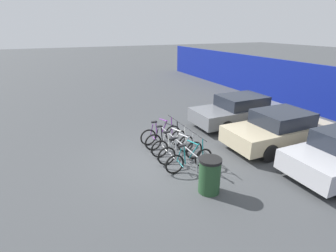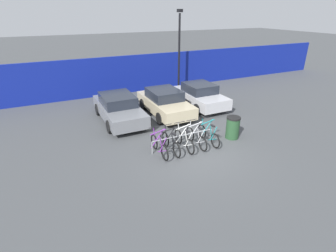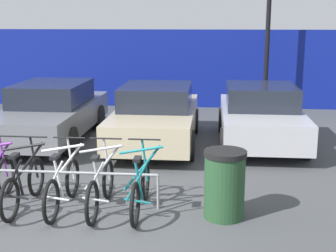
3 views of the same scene
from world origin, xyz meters
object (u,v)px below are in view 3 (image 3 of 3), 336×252
Objects in this scene: bicycle_silver at (101,187)px; car_beige at (156,115)px; bike_rack at (67,177)px; bicycle_black at (24,185)px; car_grey at (52,112)px; lamp_post at (269,13)px; car_silver at (260,115)px; bicycle_teal at (141,189)px; trash_bin at (224,184)px; bicycle_white at (63,186)px.

car_beige is at bearing 87.27° from bicycle_silver.
bicycle_black reaches higher than bike_rack.
bike_rack is 4.40m from car_grey.
lamp_post is at bearing 53.18° from car_beige.
car_grey and car_silver have the same top height.
bicycle_black is 1.22m from bicycle_silver.
trash_bin is at bearing -1.65° from bicycle_teal.
bicycle_black is 9.57m from lamp_post.
lamp_post is (3.32, 7.97, 2.70)m from bicycle_silver.
bicycle_teal is at bearing 3.40° from bicycle_black.
bicycle_silver is at bearing -112.63° from lamp_post.
lamp_post is at bearing 63.58° from bike_rack.
bicycle_black is 0.62m from bicycle_white.
bicycle_silver and bicycle_teal have the same top height.
car_silver is (3.43, 4.28, 0.31)m from bicycle_white.
bike_rack is 1.70× the size of bicycle_teal.
lamp_post is at bearing 63.72° from bicycle_black.
lamp_post is (3.92, 7.97, 2.70)m from bicycle_white.
bicycle_black is 3.11m from trash_bin.
bicycle_silver is at bearing -95.35° from car_beige.
bike_rack is at bearing 175.00° from trash_bin.
bike_rack is 5.35m from car_silver.
lamp_post is at bearing 70.00° from bicycle_silver.
bike_rack is 9.12m from lamp_post.
car_silver is (2.20, 4.28, 0.31)m from bicycle_teal.
bike_rack is 0.74× the size of car_silver.
bike_rack is 0.69× the size of car_beige.
bicycle_white is at bearing -177.37° from bicycle_silver.
bicycle_teal is 8.84m from lamp_post.
bicycle_teal is at bearing -108.72° from lamp_post.
bike_rack is at bearing -116.42° from lamp_post.
lamp_post is (5.54, 3.75, 2.39)m from car_grey.
car_silver is (3.39, 4.13, 0.22)m from bike_rack.
bicycle_white is 0.31× the size of lamp_post.
bicycle_teal is 0.41× the size of car_beige.
lamp_post is (4.55, 7.97, 2.70)m from bicycle_black.
bike_rack is 1.70× the size of bicycle_white.
bicycle_silver is at bearing 3.40° from bicycle_black.
lamp_post reaches higher than bicycle_teal.
lamp_post reaches higher than bicycle_white.
car_silver reaches higher than trash_bin.
trash_bin reaches higher than bike_rack.
car_silver reaches higher than bicycle_teal.
car_silver reaches higher than bicycle_silver.
car_beige is (1.60, 4.04, 0.31)m from bicycle_black.
car_beige is (0.94, 3.89, 0.22)m from bike_rack.
car_silver is (4.05, 4.28, 0.31)m from bicycle_black.
bicycle_silver is 4.07m from car_beige.
car_silver is at bearing 64.06° from bicycle_teal.
bicycle_silver is (0.60, 0.00, 0.00)m from bicycle_white.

